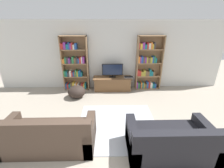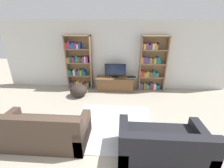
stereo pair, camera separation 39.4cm
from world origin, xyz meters
name	(u,v)px [view 1 (the left image)]	position (x,y,z in m)	size (l,w,h in m)	color
wall_back	(111,56)	(0.00, 4.23, 1.30)	(8.80, 0.06, 2.60)	silver
bookshelf_left	(75,65)	(-1.39, 4.05, 0.97)	(0.98, 0.30, 2.07)	#93704C
bookshelf_right	(148,65)	(1.43, 4.06, 0.97)	(0.98, 0.30, 2.07)	#93704C
tv_stand	(112,83)	(0.06, 3.90, 0.26)	(1.48, 0.53, 0.52)	brown
television	(112,70)	(0.06, 3.93, 0.80)	(0.80, 0.16, 0.53)	black
laptop	(129,77)	(0.69, 3.90, 0.53)	(0.34, 0.23, 0.03)	#B7B7BC
area_rug	(117,125)	(0.13, 1.63, 0.01)	(2.03, 1.97, 0.02)	#B2B7C1
couch_left_sectional	(48,136)	(-1.35, 0.94, 0.28)	(1.91, 0.88, 0.85)	#423328
couch_right_sofa	(170,142)	(1.12, 0.71, 0.28)	(1.66, 0.95, 0.81)	black
beanbag_ottoman	(77,92)	(-1.22, 3.28, 0.21)	(0.62, 0.62, 0.42)	#2D231E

